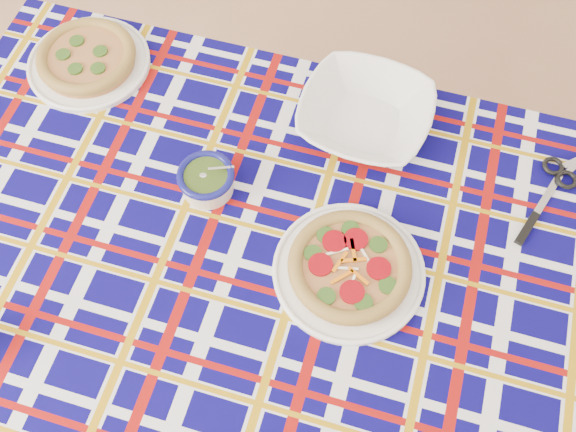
# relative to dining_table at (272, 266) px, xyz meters

# --- Properties ---
(dining_table) EXTENTS (1.61, 1.21, 0.68)m
(dining_table) POSITION_rel_dining_table_xyz_m (0.00, 0.00, 0.00)
(dining_table) COLOR brown
(dining_table) RESTS_ON floor
(tablecloth) EXTENTS (1.65, 1.24, 0.10)m
(tablecloth) POSITION_rel_dining_table_xyz_m (0.00, 0.00, 0.02)
(tablecloth) COLOR #080450
(tablecloth) RESTS_ON dining_table
(main_focaccia_plate) EXTENTS (0.33, 0.33, 0.06)m
(main_focaccia_plate) POSITION_rel_dining_table_xyz_m (0.14, -0.04, 0.10)
(main_focaccia_plate) COLOR #B3723F
(main_focaccia_plate) RESTS_ON tablecloth
(pesto_bowl) EXTENTS (0.13, 0.13, 0.07)m
(pesto_bowl) POSITION_rel_dining_table_xyz_m (-0.13, 0.13, 0.10)
(pesto_bowl) COLOR #24390F
(pesto_bowl) RESTS_ON tablecloth
(serving_bowl) EXTENTS (0.33, 0.33, 0.06)m
(serving_bowl) POSITION_rel_dining_table_xyz_m (0.17, 0.30, 0.10)
(serving_bowl) COLOR white
(serving_bowl) RESTS_ON tablecloth
(second_focaccia_plate) EXTENTS (0.34, 0.34, 0.05)m
(second_focaccia_plate) POSITION_rel_dining_table_xyz_m (-0.42, 0.42, 0.09)
(second_focaccia_plate) COLOR #B3723F
(second_focaccia_plate) RESTS_ON tablecloth
(table_knife) EXTENTS (0.12, 0.18, 0.01)m
(table_knife) POSITION_rel_dining_table_xyz_m (0.52, 0.14, 0.07)
(table_knife) COLOR silver
(table_knife) RESTS_ON tablecloth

